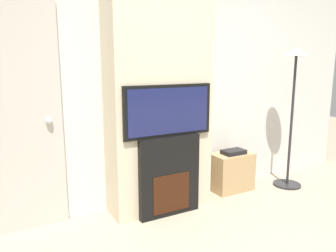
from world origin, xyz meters
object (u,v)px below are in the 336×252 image
object	(u,v)px
television	(168,111)
floor_lamp	(294,91)
fireplace	(168,176)
media_stand	(231,171)

from	to	relation	value
television	floor_lamp	size ratio (longest dim) A/B	0.55
television	fireplace	bearing A→B (deg)	90.00
television	floor_lamp	distance (m)	1.67
fireplace	floor_lamp	world-z (taller)	floor_lamp
fireplace	media_stand	distance (m)	1.00
fireplace	media_stand	xyz separation A→B (m)	(0.96, 0.19, -0.16)
television	media_stand	size ratio (longest dim) A/B	1.86
fireplace	media_stand	world-z (taller)	fireplace
television	media_stand	distance (m)	1.28
fireplace	television	distance (m)	0.65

